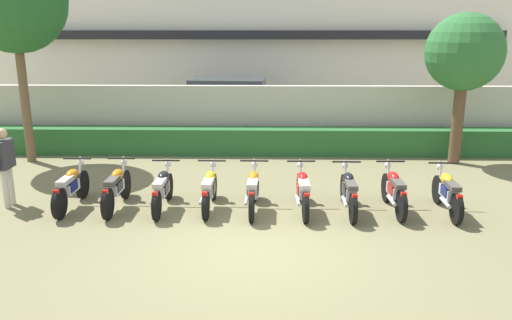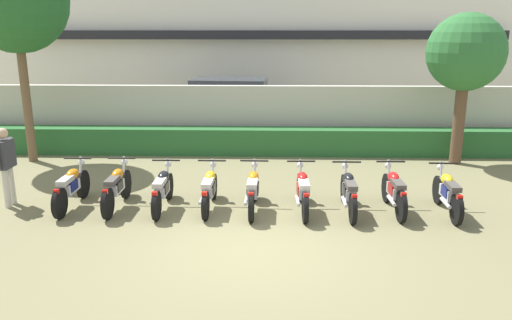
# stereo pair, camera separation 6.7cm
# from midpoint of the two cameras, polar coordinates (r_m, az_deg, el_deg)

# --- Properties ---
(ground) EXTENTS (60.00, 60.00, 0.00)m
(ground) POSITION_cam_midpoint_polar(r_m,az_deg,el_deg) (8.92, -0.54, -9.77)
(ground) COLOR olive
(building) EXTENTS (23.58, 6.50, 6.52)m
(building) POSITION_cam_midpoint_polar(r_m,az_deg,el_deg) (24.82, 0.72, 13.62)
(building) COLOR silver
(building) RESTS_ON ground
(compound_wall) EXTENTS (22.40, 0.30, 1.98)m
(compound_wall) POSITION_cam_midpoint_polar(r_m,az_deg,el_deg) (15.80, 0.32, 4.79)
(compound_wall) COLOR #BCB7A8
(compound_wall) RESTS_ON ground
(hedge_row) EXTENTS (17.92, 0.70, 0.79)m
(hedge_row) POSITION_cam_midpoint_polar(r_m,az_deg,el_deg) (15.23, 0.27, 2.13)
(hedge_row) COLOR #28602D
(hedge_row) RESTS_ON ground
(parked_car) EXTENTS (4.63, 2.36, 1.89)m
(parked_car) POSITION_cam_midpoint_polar(r_m,az_deg,el_deg) (18.95, -2.82, 6.25)
(parked_car) COLOR navy
(parked_car) RESTS_ON ground
(tree_near_inspector) EXTENTS (2.78, 2.78, 5.79)m
(tree_near_inspector) POSITION_cam_midpoint_polar(r_m,az_deg,el_deg) (15.44, -25.73, 15.81)
(tree_near_inspector) COLOR brown
(tree_near_inspector) RESTS_ON ground
(tree_far_side) EXTENTS (2.07, 2.07, 4.11)m
(tree_far_side) POSITION_cam_midpoint_polar(r_m,az_deg,el_deg) (14.92, 22.27, 11.00)
(tree_far_side) COLOR brown
(tree_far_side) RESTS_ON ground
(motorcycle_in_row_0) EXTENTS (0.60, 1.92, 0.97)m
(motorcycle_in_row_0) POSITION_cam_midpoint_polar(r_m,az_deg,el_deg) (11.33, -20.28, -2.89)
(motorcycle_in_row_0) COLOR black
(motorcycle_in_row_0) RESTS_ON ground
(motorcycle_in_row_1) EXTENTS (0.60, 1.95, 0.98)m
(motorcycle_in_row_1) POSITION_cam_midpoint_polar(r_m,az_deg,el_deg) (11.02, -15.61, -2.97)
(motorcycle_in_row_1) COLOR black
(motorcycle_in_row_1) RESTS_ON ground
(motorcycle_in_row_2) EXTENTS (0.60, 1.86, 0.95)m
(motorcycle_in_row_2) POSITION_cam_midpoint_polar(r_m,az_deg,el_deg) (10.75, -10.65, -3.21)
(motorcycle_in_row_2) COLOR black
(motorcycle_in_row_2) RESTS_ON ground
(motorcycle_in_row_3) EXTENTS (0.60, 1.83, 0.94)m
(motorcycle_in_row_3) POSITION_cam_midpoint_polar(r_m,az_deg,el_deg) (10.62, -5.44, -3.25)
(motorcycle_in_row_3) COLOR black
(motorcycle_in_row_3) RESTS_ON ground
(motorcycle_in_row_4) EXTENTS (0.60, 1.88, 0.97)m
(motorcycle_in_row_4) POSITION_cam_midpoint_polar(r_m,az_deg,el_deg) (10.47, -0.51, -3.36)
(motorcycle_in_row_4) COLOR black
(motorcycle_in_row_4) RESTS_ON ground
(motorcycle_in_row_5) EXTENTS (0.60, 1.91, 0.96)m
(motorcycle_in_row_5) POSITION_cam_midpoint_polar(r_m,az_deg,el_deg) (10.49, 5.08, -3.41)
(motorcycle_in_row_5) COLOR black
(motorcycle_in_row_5) RESTS_ON ground
(motorcycle_in_row_6) EXTENTS (0.60, 1.91, 0.96)m
(motorcycle_in_row_6) POSITION_cam_midpoint_polar(r_m,az_deg,el_deg) (10.56, 10.20, -3.46)
(motorcycle_in_row_6) COLOR black
(motorcycle_in_row_6) RESTS_ON ground
(motorcycle_in_row_7) EXTENTS (0.60, 1.83, 0.97)m
(motorcycle_in_row_7) POSITION_cam_midpoint_polar(r_m,az_deg,el_deg) (10.81, 15.09, -3.30)
(motorcycle_in_row_7) COLOR black
(motorcycle_in_row_7) RESTS_ON ground
(motorcycle_in_row_8) EXTENTS (0.60, 1.84, 0.96)m
(motorcycle_in_row_8) POSITION_cam_midpoint_polar(r_m,az_deg,el_deg) (11.03, 20.57, -3.40)
(motorcycle_in_row_8) COLOR black
(motorcycle_in_row_8) RESTS_ON ground
(inspector_person) EXTENTS (0.23, 0.68, 1.69)m
(inspector_person) POSITION_cam_midpoint_polar(r_m,az_deg,el_deg) (11.83, -26.56, -0.06)
(inspector_person) COLOR beige
(inspector_person) RESTS_ON ground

